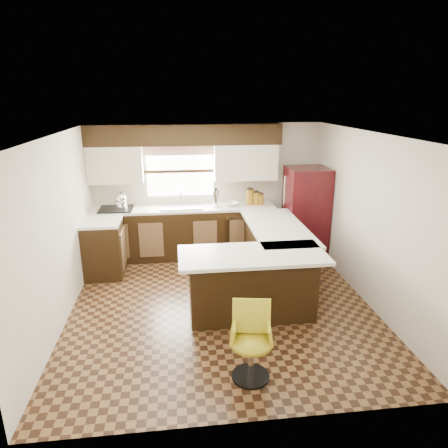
{
  "coord_description": "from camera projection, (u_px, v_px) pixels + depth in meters",
  "views": [
    {
      "loc": [
        -0.58,
        -5.09,
        2.87
      ],
      "look_at": [
        0.1,
        0.45,
        1.07
      ],
      "focal_mm": 32.0,
      "sensor_mm": 36.0,
      "label": 1
    }
  ],
  "objects": [
    {
      "name": "floor",
      "position": [
        221.0,
        304.0,
        5.75
      ],
      "size": [
        4.4,
        4.4,
        0.0
      ],
      "primitive_type": "plane",
      "color": "#49301A",
      "rests_on": "ground"
    },
    {
      "name": "ceiling",
      "position": [
        221.0,
        134.0,
        5.02
      ],
      "size": [
        4.4,
        4.4,
        0.0
      ],
      "primitive_type": "plane",
      "rotation": [
        3.14,
        0.0,
        0.0
      ],
      "color": "silver",
      "rests_on": "wall_back"
    },
    {
      "name": "wall_back",
      "position": [
        207.0,
        189.0,
        7.46
      ],
      "size": [
        4.4,
        0.0,
        4.4
      ],
      "primitive_type": "plane",
      "rotation": [
        1.57,
        0.0,
        0.0
      ],
      "color": "beige",
      "rests_on": "floor"
    },
    {
      "name": "wall_front",
      "position": [
        251.0,
        306.0,
        3.31
      ],
      "size": [
        4.4,
        0.0,
        4.4
      ],
      "primitive_type": "plane",
      "rotation": [
        -1.57,
        0.0,
        0.0
      ],
      "color": "beige",
      "rests_on": "floor"
    },
    {
      "name": "wall_left",
      "position": [
        59.0,
        231.0,
        5.14
      ],
      "size": [
        0.0,
        4.4,
        4.4
      ],
      "primitive_type": "plane",
      "rotation": [
        1.57,
        0.0,
        1.57
      ],
      "color": "beige",
      "rests_on": "floor"
    },
    {
      "name": "wall_right",
      "position": [
        368.0,
        219.0,
        5.63
      ],
      "size": [
        0.0,
        4.4,
        4.4
      ],
      "primitive_type": "plane",
      "rotation": [
        1.57,
        0.0,
        -1.57
      ],
      "color": "beige",
      "rests_on": "floor"
    },
    {
      "name": "base_cab_back",
      "position": [
        185.0,
        233.0,
        7.36
      ],
      "size": [
        3.3,
        0.6,
        0.9
      ],
      "primitive_type": "cube",
      "color": "black",
      "rests_on": "floor"
    },
    {
      "name": "base_cab_left",
      "position": [
        104.0,
        249.0,
        6.59
      ],
      "size": [
        0.6,
        0.7,
        0.9
      ],
      "primitive_type": "cube",
      "color": "black",
      "rests_on": "floor"
    },
    {
      "name": "counter_back",
      "position": [
        184.0,
        208.0,
        7.21
      ],
      "size": [
        3.3,
        0.6,
        0.04
      ],
      "primitive_type": "cube",
      "color": "silver",
      "rests_on": "base_cab_back"
    },
    {
      "name": "counter_left",
      "position": [
        102.0,
        222.0,
        6.44
      ],
      "size": [
        0.6,
        0.7,
        0.04
      ],
      "primitive_type": "cube",
      "color": "silver",
      "rests_on": "base_cab_left"
    },
    {
      "name": "soffit",
      "position": [
        185.0,
        135.0,
        6.94
      ],
      "size": [
        3.4,
        0.35,
        0.36
      ],
      "primitive_type": "cube",
      "color": "black",
      "rests_on": "wall_back"
    },
    {
      "name": "upper_cab_left",
      "position": [
        115.0,
        165.0,
        6.95
      ],
      "size": [
        0.94,
        0.35,
        0.64
      ],
      "primitive_type": "cube",
      "color": "beige",
      "rests_on": "wall_back"
    },
    {
      "name": "upper_cab_right",
      "position": [
        245.0,
        162.0,
        7.22
      ],
      "size": [
        1.14,
        0.35,
        0.64
      ],
      "primitive_type": "cube",
      "color": "beige",
      "rests_on": "wall_back"
    },
    {
      "name": "window_pane",
      "position": [
        180.0,
        171.0,
        7.28
      ],
      "size": [
        1.2,
        0.02,
        0.9
      ],
      "primitive_type": "cube",
      "color": "white",
      "rests_on": "wall_back"
    },
    {
      "name": "valance",
      "position": [
        179.0,
        150.0,
        7.12
      ],
      "size": [
        1.3,
        0.06,
        0.18
      ],
      "primitive_type": "cube",
      "color": "#D19B93",
      "rests_on": "wall_back"
    },
    {
      "name": "sink",
      "position": [
        181.0,
        207.0,
        7.18
      ],
      "size": [
        0.75,
        0.45,
        0.03
      ],
      "primitive_type": "cube",
      "color": "#B2B2B7",
      "rests_on": "counter_back"
    },
    {
      "name": "dishwasher",
      "position": [
        241.0,
        237.0,
        7.21
      ],
      "size": [
        0.58,
        0.03,
        0.78
      ],
      "primitive_type": "cube",
      "color": "black",
      "rests_on": "floor"
    },
    {
      "name": "cooktop",
      "position": [
        116.0,
        209.0,
        7.04
      ],
      "size": [
        0.58,
        0.5,
        0.02
      ],
      "primitive_type": "cube",
      "color": "black",
      "rests_on": "counter_back"
    },
    {
      "name": "peninsula_long",
      "position": [
        273.0,
        256.0,
        6.31
      ],
      "size": [
        0.6,
        1.95,
        0.9
      ],
      "primitive_type": "cube",
      "color": "black",
      "rests_on": "floor"
    },
    {
      "name": "peninsula_return",
      "position": [
        252.0,
        285.0,
        5.33
      ],
      "size": [
        1.65,
        0.6,
        0.9
      ],
      "primitive_type": "cube",
      "color": "black",
      "rests_on": "floor"
    },
    {
      "name": "counter_pen_long",
      "position": [
        277.0,
        227.0,
        6.17
      ],
      "size": [
        0.84,
        1.95,
        0.04
      ],
      "primitive_type": "cube",
      "color": "silver",
      "rests_on": "peninsula_long"
    },
    {
      "name": "counter_pen_return",
      "position": [
        252.0,
        255.0,
        5.1
      ],
      "size": [
        1.89,
        0.84,
        0.04
      ],
      "primitive_type": "cube",
      "color": "silver",
      "rests_on": "peninsula_return"
    },
    {
      "name": "refrigerator",
      "position": [
        305.0,
        214.0,
        7.2
      ],
      "size": [
        0.71,
        0.69,
        1.67
      ],
      "primitive_type": "cube",
      "color": "#37090D",
      "rests_on": "floor"
    },
    {
      "name": "bar_chair",
      "position": [
        251.0,
        344.0,
        4.13
      ],
      "size": [
        0.51,
        0.51,
        0.83
      ],
      "primitive_type": null,
      "rotation": [
        0.0,
        0.0,
        -0.17
      ],
      "color": "gold",
      "rests_on": "floor"
    },
    {
      "name": "kettle",
      "position": [
        121.0,
        200.0,
        7.01
      ],
      "size": [
        0.22,
        0.22,
        0.3
      ],
      "primitive_type": null,
      "color": "silver",
      "rests_on": "cooktop"
    },
    {
      "name": "percolator",
      "position": [
        216.0,
        198.0,
        7.23
      ],
      "size": [
        0.13,
        0.13,
        0.3
      ],
      "primitive_type": "cylinder",
      "color": "silver",
      "rests_on": "counter_back"
    },
    {
      "name": "mixing_bowl",
      "position": [
        231.0,
        204.0,
        7.3
      ],
      "size": [
        0.34,
        0.34,
        0.06
      ],
      "primitive_type": "imported",
      "rotation": [
        0.0,
        0.0,
        0.38
      ],
      "color": "white",
      "rests_on": "counter_back"
    },
    {
      "name": "canister_large",
      "position": [
        250.0,
        197.0,
        7.32
      ],
      "size": [
        0.14,
        0.14,
        0.29
      ],
      "primitive_type": "cylinder",
      "color": "brown",
      "rests_on": "counter_back"
    },
    {
      "name": "canister_med",
      "position": [
        256.0,
        199.0,
        7.34
      ],
      "size": [
        0.14,
        0.14,
        0.23
      ],
      "primitive_type": "cylinder",
      "color": "brown",
      "rests_on": "counter_back"
    },
    {
      "name": "canister_small",
      "position": [
        260.0,
        199.0,
        7.36
      ],
      "size": [
        0.12,
        0.12,
        0.19
      ],
      "primitive_type": "cylinder",
      "color": "brown",
      "rests_on": "counter_back"
    }
  ]
}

